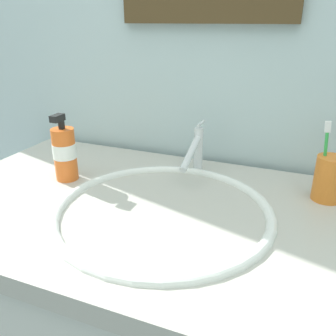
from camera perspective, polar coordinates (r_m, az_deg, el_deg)
name	(u,v)px	position (r m, az deg, el deg)	size (l,w,h in m)	color
tiled_wall_back	(208,58)	(1.03, 6.34, 17.00)	(2.28, 0.04, 2.40)	silver
sink_basin	(163,226)	(0.79, -0.82, -9.26)	(0.48, 0.48, 0.11)	white
faucet	(196,150)	(0.94, 4.46, 2.92)	(0.02, 0.17, 0.13)	silver
toothbrush_cup	(329,179)	(0.88, 24.29, -1.56)	(0.07, 0.07, 0.10)	orange
toothbrush_green	(325,155)	(0.86, 23.75, 1.98)	(0.02, 0.01, 0.18)	green
soap_dispenser	(65,153)	(0.94, -16.15, 2.38)	(0.06, 0.06, 0.17)	orange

